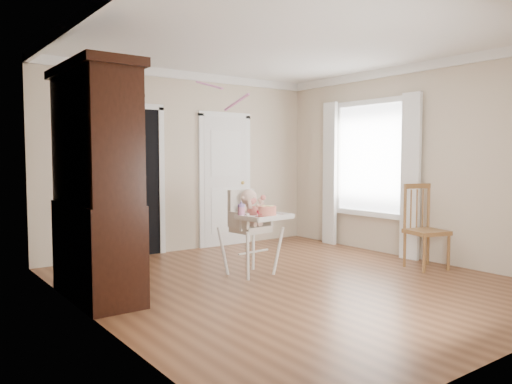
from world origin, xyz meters
TOP-DOWN VIEW (x-y plane):
  - floor at (0.00, 0.00)m, footprint 5.00×5.00m
  - ceiling at (0.00, 0.00)m, footprint 5.00×5.00m
  - wall_back at (0.00, 2.50)m, footprint 4.50×0.00m
  - wall_left at (-2.25, 0.00)m, footprint 0.00×5.00m
  - wall_right at (2.25, 0.00)m, footprint 0.00×5.00m
  - crown_molding at (0.00, 0.00)m, footprint 4.50×5.00m
  - doorway at (-0.90, 2.48)m, footprint 1.06×0.05m
  - closet_door at (0.70, 2.48)m, footprint 0.96×0.09m
  - window_right at (2.18, 0.80)m, footprint 0.13×1.84m
  - high_chair at (-0.17, 0.58)m, footprint 0.66×0.80m
  - baby at (-0.17, 0.61)m, footprint 0.32×0.24m
  - cake at (-0.14, 0.29)m, footprint 0.28×0.28m
  - sippy_cup at (-0.40, 0.44)m, footprint 0.08×0.08m
  - china_cabinet at (-1.99, 0.68)m, footprint 0.61×1.37m
  - dining_chair at (1.83, -0.44)m, footprint 0.54×0.54m
  - streamer at (-0.58, 0.83)m, footprint 0.09×0.49m

SIDE VIEW (x-z plane):
  - floor at x=0.00m, z-range 0.00..0.00m
  - dining_chair at x=1.83m, z-range -0.04..1.04m
  - high_chair at x=-0.17m, z-range 0.12..1.17m
  - cake at x=-0.14m, z-range 0.73..0.86m
  - baby at x=-0.17m, z-range 0.57..1.03m
  - sippy_cup at x=-0.40m, z-range 0.71..0.91m
  - closet_door at x=0.70m, z-range -0.04..2.09m
  - doorway at x=-0.90m, z-range 0.00..2.22m
  - china_cabinet at x=-1.99m, z-range 0.00..2.32m
  - window_right at x=2.18m, z-range 0.14..2.44m
  - wall_back at x=0.00m, z-range -0.90..3.60m
  - wall_left at x=-2.25m, z-range -1.15..3.85m
  - wall_right at x=2.25m, z-range -1.15..3.85m
  - streamer at x=-0.58m, z-range 2.18..2.33m
  - crown_molding at x=0.00m, z-range 2.58..2.70m
  - ceiling at x=0.00m, z-range 2.70..2.70m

